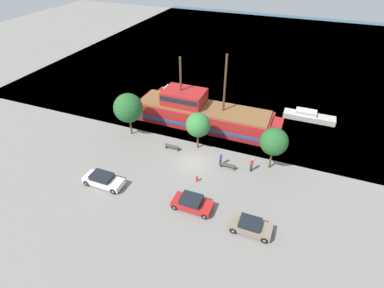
% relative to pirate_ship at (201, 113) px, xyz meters
% --- Properties ---
extents(ground_plane, '(160.00, 160.00, 0.00)m').
position_rel_pirate_ship_xyz_m(ground_plane, '(2.23, -8.81, -1.77)').
color(ground_plane, gray).
extents(water_surface, '(80.00, 80.00, 0.00)m').
position_rel_pirate_ship_xyz_m(water_surface, '(2.23, 35.19, -1.77)').
color(water_surface, '#33566B').
rests_on(water_surface, ground).
extents(pirate_ship, '(20.60, 5.13, 10.68)m').
position_rel_pirate_ship_xyz_m(pirate_ship, '(0.00, 0.00, 0.00)').
color(pirate_ship, '#A31E1E').
rests_on(pirate_ship, water_surface).
extents(moored_boat_dockside, '(7.34, 1.85, 1.43)m').
position_rel_pirate_ship_xyz_m(moored_boat_dockside, '(14.34, 6.98, -1.22)').
color(moored_boat_dockside, '#B7B2A8').
rests_on(moored_boat_dockside, water_surface).
extents(moored_boat_outer, '(5.49, 2.23, 1.51)m').
position_rel_pirate_ship_xyz_m(moored_boat_outer, '(-7.53, 6.77, -1.20)').
color(moored_boat_outer, maroon).
rests_on(moored_boat_outer, water_surface).
extents(parked_car_curb_front, '(4.06, 1.94, 1.41)m').
position_rel_pirate_ship_xyz_m(parked_car_curb_front, '(4.73, -15.60, -1.07)').
color(parked_car_curb_front, '#B21E1E').
rests_on(parked_car_curb_front, ground_plane).
extents(parked_car_curb_mid, '(3.83, 1.78, 1.37)m').
position_rel_pirate_ship_xyz_m(parked_car_curb_mid, '(10.82, -16.30, -1.07)').
color(parked_car_curb_mid, '#7F705B').
rests_on(parked_car_curb_mid, ground_plane).
extents(parked_car_curb_rear, '(4.46, 1.82, 1.45)m').
position_rel_pirate_ship_xyz_m(parked_car_curb_rear, '(-5.55, -16.03, -1.03)').
color(parked_car_curb_rear, white).
rests_on(parked_car_curb_rear, ground_plane).
extents(fire_hydrant, '(0.42, 0.25, 0.76)m').
position_rel_pirate_ship_xyz_m(fire_hydrant, '(3.76, -11.72, -1.36)').
color(fire_hydrant, red).
rests_on(fire_hydrant, ground_plane).
extents(bench_promenade_east, '(1.74, 0.45, 0.85)m').
position_rel_pirate_ship_xyz_m(bench_promenade_east, '(6.36, -8.32, -1.33)').
color(bench_promenade_east, '#4C4742').
rests_on(bench_promenade_east, ground_plane).
extents(bench_promenade_west, '(1.78, 0.45, 0.85)m').
position_rel_pirate_ship_xyz_m(bench_promenade_west, '(-1.30, -7.32, -1.33)').
color(bench_promenade_west, '#4C4742').
rests_on(bench_promenade_west, ground_plane).
extents(pedestrian_walking_near, '(0.32, 0.32, 1.80)m').
position_rel_pirate_ship_xyz_m(pedestrian_walking_near, '(9.01, -7.75, -0.84)').
color(pedestrian_walking_near, '#232838').
rests_on(pedestrian_walking_near, ground_plane).
extents(pedestrian_walking_far, '(0.32, 0.32, 1.74)m').
position_rel_pirate_ship_xyz_m(pedestrian_walking_far, '(5.36, -8.00, -0.88)').
color(pedestrian_walking_far, '#232838').
rests_on(pedestrian_walking_far, ground_plane).
extents(tree_row_east, '(3.84, 3.84, 5.97)m').
position_rel_pirate_ship_xyz_m(tree_row_east, '(-8.02, -6.03, 2.27)').
color(tree_row_east, brown).
rests_on(tree_row_east, ground_plane).
extents(tree_row_mideast, '(3.05, 3.05, 4.97)m').
position_rel_pirate_ship_xyz_m(tree_row_mideast, '(1.60, -5.70, 1.67)').
color(tree_row_mideast, brown).
rests_on(tree_row_mideast, ground_plane).
extents(tree_row_midwest, '(3.15, 3.15, 5.30)m').
position_rel_pirate_ship_xyz_m(tree_row_midwest, '(10.90, -6.31, 1.95)').
color(tree_row_midwest, brown).
rests_on(tree_row_midwest, ground_plane).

